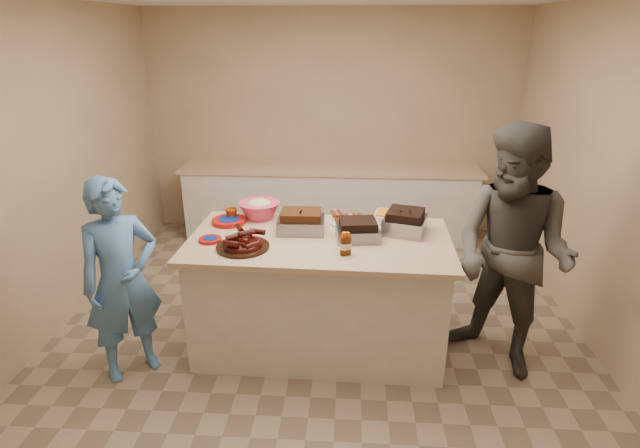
# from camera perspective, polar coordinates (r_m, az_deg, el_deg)

# --- Properties ---
(room) EXTENTS (4.50, 5.00, 2.70)m
(room) POSITION_cam_1_polar(r_m,az_deg,el_deg) (4.41, -0.24, -12.43)
(room) COLOR tan
(room) RESTS_ON ground
(back_counter) EXTENTS (3.60, 0.64, 0.90)m
(back_counter) POSITION_cam_1_polar(r_m,az_deg,el_deg) (6.19, 1.12, 2.52)
(back_counter) COLOR silver
(back_counter) RESTS_ON ground
(island) EXTENTS (2.04, 1.12, 0.95)m
(island) POSITION_cam_1_polar(r_m,az_deg,el_deg) (4.29, -0.04, -13.45)
(island) COLOR silver
(island) RESTS_ON ground
(rib_platter) EXTENTS (0.43, 0.43, 0.16)m
(rib_platter) POSITION_cam_1_polar(r_m,az_deg,el_deg) (3.71, -8.80, -2.73)
(rib_platter) COLOR #3F0A06
(rib_platter) RESTS_ON island
(pulled_pork_tray) EXTENTS (0.37, 0.29, 0.11)m
(pulled_pork_tray) POSITION_cam_1_polar(r_m,az_deg,el_deg) (3.97, -2.15, -0.83)
(pulled_pork_tray) COLOR #47230F
(pulled_pork_tray) RESTS_ON island
(brisket_tray) EXTENTS (0.35, 0.30, 0.10)m
(brisket_tray) POSITION_cam_1_polar(r_m,az_deg,el_deg) (3.83, 4.30, -1.70)
(brisket_tray) COLOR black
(brisket_tray) RESTS_ON island
(roasting_pan) EXTENTS (0.39, 0.39, 0.13)m
(roasting_pan) POSITION_cam_1_polar(r_m,az_deg,el_deg) (4.00, 9.61, -0.93)
(roasting_pan) COLOR gray
(roasting_pan) RESTS_ON island
(coleslaw_bowl) EXTENTS (0.36, 0.36, 0.24)m
(coleslaw_bowl) POSITION_cam_1_polar(r_m,az_deg,el_deg) (4.28, -6.89, 0.71)
(coleslaw_bowl) COLOR #D93960
(coleslaw_bowl) RESTS_ON island
(sausage_plate) EXTENTS (0.40, 0.40, 0.05)m
(sausage_plate) POSITION_cam_1_polar(r_m,az_deg,el_deg) (4.14, 3.29, 0.14)
(sausage_plate) COLOR silver
(sausage_plate) RESTS_ON island
(mac_cheese_dish) EXTENTS (0.36, 0.29, 0.08)m
(mac_cheese_dish) POSITION_cam_1_polar(r_m,az_deg,el_deg) (4.22, 8.41, 0.32)
(mac_cheese_dish) COLOR orange
(mac_cheese_dish) RESTS_ON island
(bbq_bottle_a) EXTENTS (0.06, 0.06, 0.17)m
(bbq_bottle_a) POSITION_cam_1_polar(r_m,az_deg,el_deg) (3.56, 2.74, -3.53)
(bbq_bottle_a) COLOR #431C05
(bbq_bottle_a) RESTS_ON island
(bbq_bottle_b) EXTENTS (0.06, 0.06, 0.17)m
(bbq_bottle_b) POSITION_cam_1_polar(r_m,az_deg,el_deg) (3.57, 3.12, -3.45)
(bbq_bottle_b) COLOR #431C05
(bbq_bottle_b) RESTS_ON island
(mustard_bottle) EXTENTS (0.05, 0.05, 0.13)m
(mustard_bottle) POSITION_cam_1_polar(r_m,az_deg,el_deg) (3.89, -2.05, -1.31)
(mustard_bottle) COLOR #F4BA00
(mustard_bottle) RESTS_ON island
(sauce_bowl) EXTENTS (0.14, 0.05, 0.14)m
(sauce_bowl) POSITION_cam_1_polar(r_m,az_deg,el_deg) (4.12, -1.74, 0.02)
(sauce_bowl) COLOR silver
(sauce_bowl) RESTS_ON island
(plate_stack_large) EXTENTS (0.29, 0.29, 0.03)m
(plate_stack_large) POSITION_cam_1_polar(r_m,az_deg,el_deg) (4.20, -10.35, 0.12)
(plate_stack_large) COLOR #A20B0B
(plate_stack_large) RESTS_ON island
(plate_stack_small) EXTENTS (0.18, 0.18, 0.02)m
(plate_stack_small) POSITION_cam_1_polar(r_m,az_deg,el_deg) (3.87, -12.42, -1.91)
(plate_stack_small) COLOR #A20B0B
(plate_stack_small) RESTS_ON island
(plastic_cup) EXTENTS (0.11, 0.10, 0.10)m
(plastic_cup) POSITION_cam_1_polar(r_m,az_deg,el_deg) (4.28, -10.06, 0.53)
(plastic_cup) COLOR #A13B0A
(plastic_cup) RESTS_ON island
(basket_stack) EXTENTS (0.19, 0.15, 0.09)m
(basket_stack) POSITION_cam_1_polar(r_m,az_deg,el_deg) (4.21, -3.14, 0.51)
(basket_stack) COLOR #A20B0B
(basket_stack) RESTS_ON island
(guest_blue) EXTENTS (1.44, 1.52, 0.37)m
(guest_blue) POSITION_cam_1_polar(r_m,az_deg,el_deg) (4.27, -20.29, -15.24)
(guest_blue) COLOR #4D7FBA
(guest_blue) RESTS_ON ground
(guest_gray) EXTENTS (1.98, 1.97, 0.71)m
(guest_gray) POSITION_cam_1_polar(r_m,az_deg,el_deg) (4.31, 19.39, -14.69)
(guest_gray) COLOR #494742
(guest_gray) RESTS_ON ground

